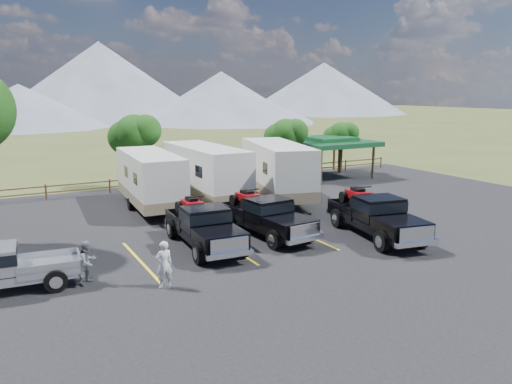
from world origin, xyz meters
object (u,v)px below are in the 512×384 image
person_b (88,262)px  person_a (164,264)px  trailer_left (150,180)px  pickup_silver (1,268)px  trailer_center (205,173)px  trailer_right (277,171)px  rig_right (375,215)px  rig_center (265,215)px  rig_left (203,225)px  pavilion (329,142)px

person_b → person_a: bearing=-73.2°
person_b → trailer_left: bearing=25.8°
pickup_silver → person_a: 5.53m
trailer_left → person_b: size_ratio=6.05×
trailer_center → trailer_right: trailer_right is taller
rig_right → person_a: (-10.83, -1.35, -0.19)m
rig_center → person_b: (-8.59, -2.29, -0.19)m
rig_left → pickup_silver: bearing=-166.8°
rig_left → person_b: size_ratio=3.96×
pickup_silver → trailer_right: bearing=121.5°
pavilion → trailer_left: size_ratio=0.65×
rig_left → trailer_center: (3.55, 8.19, 0.84)m
pavilion → rig_center: size_ratio=1.00×
pavilion → rig_left: bearing=-142.1°
rig_center → trailer_left: size_ratio=0.65×
pavilion → person_a: (-19.00, -16.13, -1.90)m
trailer_right → person_a: bearing=-121.5°
rig_left → rig_center: (3.29, 0.28, -0.01)m
pavilion → rig_right: (-8.17, -14.78, -1.71)m
rig_center → pickup_silver: 11.48m
trailer_right → person_a: size_ratio=6.05×
trailer_right → rig_left: bearing=-124.7°
trailer_left → person_b: (-5.35, -10.07, -0.94)m
rig_right → trailer_center: size_ratio=0.67×
trailer_left → person_a: 12.21m
rig_center → trailer_right: bearing=50.7°
pickup_silver → pavilion: bearing=124.3°
person_b → trailer_right: bearing=-2.5°
trailer_right → pickup_silver: bearing=-138.3°
pavilion → trailer_right: size_ratio=0.60×
pickup_silver → rig_right: bearing=90.9°
trailer_center → person_b: bearing=-132.1°
rig_left → trailer_left: size_ratio=0.65×
person_b → rig_right: bearing=-37.8°
rig_left → person_a: 4.80m
rig_left → rig_center: size_ratio=1.00×
rig_left → trailer_center: bearing=69.9°
pavilion → trailer_right: 10.00m
rig_left → rig_center: bearing=8.2°
rig_center → pickup_silver: size_ratio=1.14×
pavilion → person_b: (-21.26, -14.42, -1.96)m
pavilion → rig_left: pavilion is taller
rig_center → person_b: size_ratio=3.96×
person_a → pavilion: bearing=-143.1°
trailer_center → rig_center: bearing=-93.0°
pavilion → person_b: bearing=-145.8°
rig_right → trailer_center: bearing=122.4°
trailer_left → trailer_center: size_ratio=0.95×
rig_right → person_b: bearing=-171.0°
rig_center → pickup_silver: bearing=-176.0°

